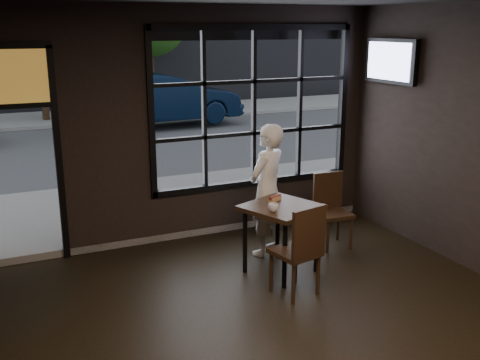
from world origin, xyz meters
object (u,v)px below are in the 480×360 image
cafe_table (281,239)px  navy_car (165,99)px  chair_near (295,249)px  man (267,190)px

cafe_table → navy_car: 10.54m
chair_near → man: man is taller
cafe_table → chair_near: size_ratio=0.81×
cafe_table → navy_car: bearing=58.3°
navy_car → man: bearing=167.2°
cafe_table → chair_near: bearing=-124.9°
chair_near → man: (0.24, 1.17, 0.34)m
cafe_table → navy_car: (1.73, 10.39, 0.41)m
cafe_table → man: bearing=57.1°
chair_near → man: size_ratio=0.61×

